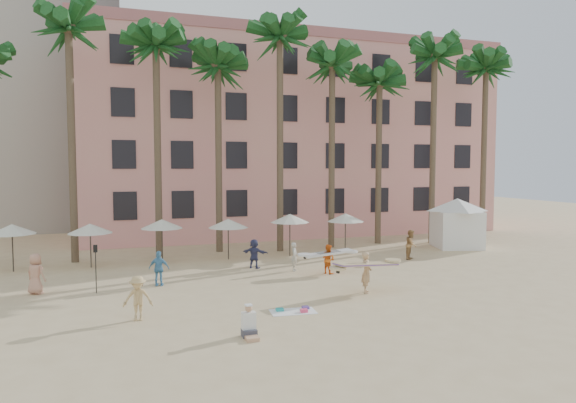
% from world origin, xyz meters
% --- Properties ---
extents(ground, '(120.00, 120.00, 0.00)m').
position_xyz_m(ground, '(0.00, 0.00, 0.00)').
color(ground, '#D1B789').
rests_on(ground, ground).
extents(pink_hotel, '(35.00, 14.00, 16.00)m').
position_xyz_m(pink_hotel, '(7.00, 26.00, 8.00)').
color(pink_hotel, '#E59A8B').
rests_on(pink_hotel, ground).
extents(palm_row, '(44.40, 5.40, 16.30)m').
position_xyz_m(palm_row, '(0.51, 15.00, 12.97)').
color(palm_row, brown).
rests_on(palm_row, ground).
extents(umbrella_row, '(22.50, 2.70, 2.73)m').
position_xyz_m(umbrella_row, '(-3.00, 12.50, 2.33)').
color(umbrella_row, '#332B23').
rests_on(umbrella_row, ground).
extents(cabana, '(5.58, 5.58, 3.50)m').
position_xyz_m(cabana, '(15.39, 11.98, 2.07)').
color(cabana, white).
rests_on(cabana, ground).
extents(beach_towel, '(1.88, 1.16, 0.14)m').
position_xyz_m(beach_towel, '(-0.85, 0.36, 0.03)').
color(beach_towel, white).
rests_on(beach_towel, ground).
extents(carrier_yellow, '(3.45, 1.64, 1.90)m').
position_xyz_m(carrier_yellow, '(3.27, 2.18, 1.07)').
color(carrier_yellow, tan).
rests_on(carrier_yellow, ground).
extents(carrier_white, '(2.79, 0.95, 1.59)m').
position_xyz_m(carrier_white, '(3.26, 6.65, 0.86)').
color(carrier_white, orange).
rests_on(carrier_white, ground).
extents(beachgoers, '(21.98, 9.28, 1.86)m').
position_xyz_m(beachgoers, '(-2.03, 6.62, 0.87)').
color(beachgoers, '#4F8FBA').
rests_on(beachgoers, ground).
extents(paddle, '(0.18, 0.04, 2.23)m').
position_xyz_m(paddle, '(-8.47, 6.02, 1.41)').
color(paddle, black).
rests_on(paddle, ground).
extents(seated_man, '(0.48, 0.85, 1.10)m').
position_xyz_m(seated_man, '(-3.28, -2.03, 0.38)').
color(seated_man, '#3F3F4C').
rests_on(seated_man, ground).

